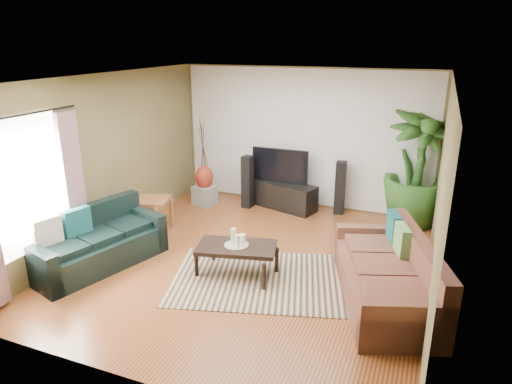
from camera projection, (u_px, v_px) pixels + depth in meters
The scene contains 27 objects.
floor at pixel (251, 262), 6.88m from camera, with size 5.50×5.50×0.00m, color #965326.
ceiling at pixel (250, 78), 6.01m from camera, with size 5.50×5.50×0.00m, color white.
wall_back at pixel (304, 138), 8.87m from camera, with size 5.00×5.00×0.00m, color brown.
wall_front at pixel (133, 259), 4.03m from camera, with size 5.00×5.00×0.00m, color brown.
wall_left at pixel (107, 160), 7.32m from camera, with size 5.50×5.50×0.00m, color brown.
wall_right at pixel (440, 198), 5.57m from camera, with size 5.50×5.50×0.00m, color brown.
backwall_panel at pixel (304, 138), 8.86m from camera, with size 4.90×4.90×0.00m, color white.
window_pane at pixel (27, 185), 5.89m from camera, with size 1.80×1.80×0.00m, color white.
curtain_far at pixel (74, 187), 6.61m from camera, with size 0.08×0.35×2.20m, color gray.
curtain_rod at pixel (18, 116), 5.58m from camera, with size 0.03×0.03×1.90m, color black.
sofa_left at pixel (97, 239), 6.65m from camera, with size 1.94×0.83×0.85m, color black.
sofa_right at pixel (385, 270), 5.75m from camera, with size 2.21×0.99×0.85m, color brown.
area_rug at pixel (259, 279), 6.38m from camera, with size 2.40×1.70×0.01m, color tan.
coffee_table at pixel (237, 260), 6.45m from camera, with size 1.10×0.60×0.45m, color black.
candle_tray at pixel (237, 245), 6.38m from camera, with size 0.34×0.34×0.01m, color gray.
candle_tall at pixel (233, 236), 6.39m from camera, with size 0.07×0.07×0.22m, color beige.
candle_mid at pixel (238, 241), 6.30m from camera, with size 0.07×0.07×0.17m, color white.
candle_short at pixel (243, 239), 6.38m from camera, with size 0.07×0.07×0.14m, color white.
tv_stand at pixel (279, 194), 9.05m from camera, with size 1.54×0.46×0.51m, color black.
television at pixel (280, 166), 8.88m from camera, with size 1.13×0.06×0.67m, color black.
speaker_left at pixel (248, 182), 8.95m from camera, with size 0.19×0.21×1.04m, color black.
speaker_right at pixel (340, 188), 8.63m from camera, with size 0.18×0.20×1.02m, color black.
potted_plant at pixel (417, 168), 8.00m from camera, with size 1.16×1.16×2.08m, color #25501A.
plant_pot at pixel (412, 215), 8.28m from camera, with size 0.38×0.38×0.30m, color black.
pedestal at pixel (205, 195), 9.20m from camera, with size 0.39×0.39×0.39m, color gray.
vase at pixel (204, 178), 9.08m from camera, with size 0.35×0.35×0.50m, color maroon.
side_table at pixel (153, 214), 7.93m from camera, with size 0.54×0.54×0.58m, color #995732.
Camera 1 is at (2.35, -5.71, 3.21)m, focal length 32.00 mm.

